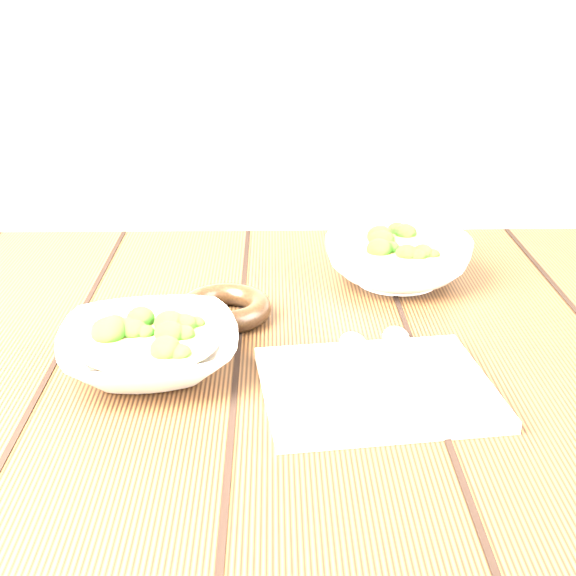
{
  "coord_description": "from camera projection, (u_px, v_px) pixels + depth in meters",
  "views": [
    {
      "loc": [
        0.02,
        -0.84,
        1.16
      ],
      "look_at": [
        0.04,
        0.04,
        0.8
      ],
      "focal_mm": 50.0,
      "sensor_mm": 36.0,
      "label": 1
    }
  ],
  "objects": [
    {
      "name": "soup_bowl_front",
      "position": [
        149.0,
        348.0,
        0.85
      ],
      "size": [
        0.22,
        0.22,
        0.05
      ],
      "color": "white",
      "rests_on": "table"
    },
    {
      "name": "napkin",
      "position": [
        376.0,
        388.0,
        0.82
      ],
      "size": [
        0.25,
        0.21,
        0.01
      ],
      "primitive_type": "cube",
      "rotation": [
        0.0,
        0.0,
        0.13
      ],
      "color": "beige",
      "rests_on": "table"
    },
    {
      "name": "table",
      "position": [
        258.0,
        428.0,
        0.98
      ],
      "size": [
        1.2,
        0.8,
        0.75
      ],
      "color": "#3A2210",
      "rests_on": "ground"
    },
    {
      "name": "spoon_left",
      "position": [
        357.0,
        358.0,
        0.85
      ],
      "size": [
        0.03,
        0.19,
        0.01
      ],
      "color": "#B8B4A2",
      "rests_on": "napkin"
    },
    {
      "name": "soup_bowl_back",
      "position": [
        398.0,
        258.0,
        1.09
      ],
      "size": [
        0.26,
        0.26,
        0.07
      ],
      "color": "white",
      "rests_on": "table"
    },
    {
      "name": "spoon_right",
      "position": [
        398.0,
        352.0,
        0.87
      ],
      "size": [
        0.04,
        0.19,
        0.01
      ],
      "color": "#B8B4A2",
      "rests_on": "napkin"
    },
    {
      "name": "trivet",
      "position": [
        225.0,
        308.0,
        0.98
      ],
      "size": [
        0.14,
        0.14,
        0.03
      ],
      "primitive_type": "torus",
      "rotation": [
        0.0,
        0.0,
        0.24
      ],
      "color": "black",
      "rests_on": "table"
    }
  ]
}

